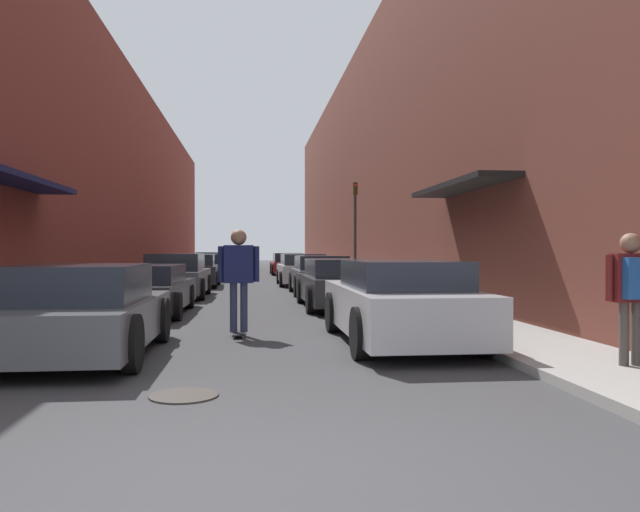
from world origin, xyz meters
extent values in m
plane|color=#38383A|center=(0.00, 21.88, 0.00)|extent=(120.37, 120.37, 0.00)
cube|color=gray|center=(-4.22, 27.36, 0.06)|extent=(1.80, 54.71, 0.12)
cube|color=gray|center=(4.22, 27.36, 0.06)|extent=(1.80, 54.71, 0.12)
cube|color=brown|center=(-7.12, 27.36, 4.74)|extent=(4.00, 54.71, 9.48)
cube|color=#141947|center=(-4.72, 9.57, 2.90)|extent=(1.00, 4.80, 0.12)
cube|color=brown|center=(7.12, 27.36, 5.59)|extent=(4.00, 54.71, 11.18)
cube|color=black|center=(4.72, 9.57, 2.90)|extent=(1.00, 4.80, 0.12)
cube|color=#515459|center=(-2.31, 4.98, 0.49)|extent=(1.90, 4.10, 0.59)
cube|color=#232833|center=(-2.31, 4.78, 1.03)|extent=(1.67, 2.14, 0.50)
cylinder|color=black|center=(-3.24, 6.26, 0.36)|extent=(0.18, 0.72, 0.72)
cylinder|color=black|center=(-1.38, 6.26, 0.36)|extent=(0.18, 0.72, 0.72)
cylinder|color=black|center=(-1.38, 3.71, 0.36)|extent=(0.18, 0.72, 0.72)
cube|color=#232326|center=(-2.35, 10.69, 0.45)|extent=(1.86, 4.54, 0.58)
cube|color=#232833|center=(-2.35, 10.47, 0.94)|extent=(1.59, 2.38, 0.40)
cylinder|color=black|center=(-3.20, 12.09, 0.30)|extent=(0.18, 0.60, 0.60)
cylinder|color=black|center=(-1.50, 12.09, 0.30)|extent=(0.18, 0.60, 0.60)
cylinder|color=black|center=(-3.20, 9.30, 0.30)|extent=(0.18, 0.60, 0.60)
cylinder|color=black|center=(-1.50, 9.30, 0.30)|extent=(0.18, 0.60, 0.60)
cube|color=#515459|center=(-2.27, 15.88, 0.51)|extent=(1.84, 4.29, 0.66)
cube|color=#232833|center=(-2.27, 15.67, 1.10)|extent=(1.59, 2.24, 0.52)
cylinder|color=black|center=(-3.13, 17.20, 0.33)|extent=(0.18, 0.65, 0.65)
cylinder|color=black|center=(-1.40, 17.20, 0.33)|extent=(0.18, 0.65, 0.65)
cylinder|color=black|center=(-3.13, 14.56, 0.33)|extent=(0.18, 0.65, 0.65)
cylinder|color=black|center=(-1.40, 14.56, 0.33)|extent=(0.18, 0.65, 0.65)
cube|color=#232326|center=(-2.29, 21.36, 0.52)|extent=(2.06, 4.12, 0.68)
cube|color=#232833|center=(-2.29, 21.16, 1.08)|extent=(1.77, 2.16, 0.45)
cylinder|color=black|center=(-3.24, 22.62, 0.32)|extent=(0.18, 0.64, 0.64)
cylinder|color=black|center=(-1.33, 22.62, 0.32)|extent=(0.18, 0.64, 0.64)
cylinder|color=black|center=(-3.24, 20.10, 0.32)|extent=(0.18, 0.64, 0.64)
cylinder|color=black|center=(-1.33, 20.10, 0.32)|extent=(0.18, 0.64, 0.64)
cube|color=#232326|center=(-2.32, 26.60, 0.47)|extent=(1.93, 4.58, 0.58)
cube|color=#232833|center=(-2.32, 26.37, 1.02)|extent=(1.70, 2.38, 0.53)
cylinder|color=black|center=(-3.26, 28.02, 0.32)|extent=(0.18, 0.65, 0.65)
cylinder|color=black|center=(-1.38, 28.02, 0.32)|extent=(0.18, 0.65, 0.65)
cylinder|color=black|center=(-3.26, 25.18, 0.32)|extent=(0.18, 0.65, 0.65)
cylinder|color=black|center=(-1.38, 25.18, 0.32)|extent=(0.18, 0.65, 0.65)
cube|color=#515459|center=(-2.19, 31.86, 0.52)|extent=(1.78, 4.19, 0.68)
cube|color=#232833|center=(-2.19, 31.65, 1.10)|extent=(1.55, 2.19, 0.48)
cylinder|color=black|center=(-3.04, 33.15, 0.33)|extent=(0.18, 0.67, 0.67)
cylinder|color=black|center=(-1.35, 33.15, 0.33)|extent=(0.18, 0.67, 0.67)
cylinder|color=black|center=(-3.04, 30.56, 0.33)|extent=(0.18, 0.67, 0.67)
cylinder|color=black|center=(-1.35, 30.56, 0.33)|extent=(0.18, 0.67, 0.67)
cube|color=#B7B7BC|center=(2.38, 5.77, 0.55)|extent=(1.81, 4.61, 0.70)
cube|color=#232833|center=(2.38, 5.54, 1.10)|extent=(1.59, 2.40, 0.42)
cylinder|color=black|center=(1.49, 7.20, 0.36)|extent=(0.18, 0.72, 0.72)
cylinder|color=black|center=(3.26, 7.20, 0.36)|extent=(0.18, 0.72, 0.72)
cylinder|color=black|center=(1.49, 4.34, 0.36)|extent=(0.18, 0.72, 0.72)
cylinder|color=black|center=(3.26, 4.34, 0.36)|extent=(0.18, 0.72, 0.72)
cube|color=#232326|center=(2.33, 11.85, 0.50)|extent=(1.96, 4.66, 0.63)
cube|color=#232833|center=(2.33, 11.61, 1.03)|extent=(1.70, 2.43, 0.44)
cylinder|color=black|center=(1.41, 13.28, 0.34)|extent=(0.18, 0.68, 0.68)
cylinder|color=black|center=(3.26, 13.28, 0.34)|extent=(0.18, 0.68, 0.68)
cylinder|color=black|center=(1.41, 10.41, 0.34)|extent=(0.18, 0.68, 0.68)
cylinder|color=black|center=(3.26, 10.41, 0.34)|extent=(0.18, 0.68, 0.68)
cube|color=#515459|center=(2.35, 16.76, 0.51)|extent=(1.87, 3.98, 0.64)
cube|color=#232833|center=(2.35, 16.57, 1.06)|extent=(1.62, 2.08, 0.46)
cylinder|color=black|center=(1.47, 17.99, 0.34)|extent=(0.18, 0.69, 0.69)
cylinder|color=black|center=(3.24, 17.99, 0.34)|extent=(0.18, 0.69, 0.69)
cylinder|color=black|center=(1.47, 15.54, 0.34)|extent=(0.18, 0.69, 0.69)
cylinder|color=black|center=(3.24, 15.54, 0.34)|extent=(0.18, 0.69, 0.69)
cube|color=#B7B7BC|center=(2.17, 21.90, 0.51)|extent=(1.96, 4.20, 0.68)
cube|color=#232833|center=(2.17, 21.69, 1.08)|extent=(1.70, 2.20, 0.45)
cylinder|color=black|center=(1.25, 23.20, 0.31)|extent=(0.18, 0.63, 0.63)
cylinder|color=black|center=(3.09, 23.20, 0.31)|extent=(0.18, 0.63, 0.63)
cylinder|color=black|center=(1.25, 20.61, 0.31)|extent=(0.18, 0.63, 0.63)
cylinder|color=black|center=(3.09, 20.61, 0.31)|extent=(0.18, 0.63, 0.63)
cube|color=black|center=(2.35, 27.18, 0.49)|extent=(1.82, 4.53, 0.59)
cube|color=#232833|center=(2.35, 26.95, 1.03)|extent=(1.58, 2.36, 0.49)
cylinder|color=black|center=(1.49, 28.57, 0.36)|extent=(0.18, 0.72, 0.72)
cylinder|color=black|center=(3.21, 28.57, 0.36)|extent=(0.18, 0.72, 0.72)
cylinder|color=black|center=(1.49, 25.78, 0.36)|extent=(0.18, 0.72, 0.72)
cylinder|color=black|center=(3.21, 25.78, 0.36)|extent=(0.18, 0.72, 0.72)
cube|color=maroon|center=(2.21, 33.07, 0.48)|extent=(1.93, 4.41, 0.59)
cube|color=#232833|center=(2.21, 32.85, 1.03)|extent=(1.67, 2.30, 0.51)
cylinder|color=black|center=(1.30, 34.43, 0.34)|extent=(0.18, 0.67, 0.67)
cylinder|color=black|center=(3.12, 34.43, 0.34)|extent=(0.18, 0.67, 0.67)
cylinder|color=black|center=(1.30, 31.72, 0.34)|extent=(0.18, 0.67, 0.67)
cylinder|color=black|center=(3.12, 31.72, 0.34)|extent=(0.18, 0.67, 0.67)
cube|color=black|center=(-0.17, 6.81, 0.07)|extent=(0.20, 0.78, 0.02)
cylinder|color=beige|center=(-0.25, 7.06, 0.03)|extent=(0.03, 0.06, 0.06)
cylinder|color=beige|center=(-0.09, 7.06, 0.03)|extent=(0.03, 0.06, 0.06)
cylinder|color=beige|center=(-0.25, 6.56, 0.03)|extent=(0.03, 0.06, 0.06)
cylinder|color=beige|center=(-0.09, 6.56, 0.03)|extent=(0.03, 0.06, 0.06)
cylinder|color=#2D3351|center=(-0.26, 6.81, 0.50)|extent=(0.13, 0.13, 0.84)
cylinder|color=#2D3351|center=(-0.08, 6.81, 0.50)|extent=(0.13, 0.13, 0.84)
cube|color=#191E4C|center=(-0.17, 6.81, 1.24)|extent=(0.50, 0.23, 0.65)
sphere|color=#8C664C|center=(-0.17, 6.81, 1.70)|extent=(0.27, 0.27, 0.27)
cylinder|color=#191E4C|center=(-0.47, 6.81, 1.24)|extent=(0.10, 0.10, 0.61)
cylinder|color=#191E4C|center=(0.13, 6.81, 1.24)|extent=(0.10, 0.10, 0.61)
cylinder|color=#332D28|center=(-0.64, 2.47, 0.01)|extent=(0.70, 0.70, 0.02)
cylinder|color=#2D2D2D|center=(3.85, 18.66, 2.04)|extent=(0.10, 0.10, 3.83)
cube|color=#332D0F|center=(3.85, 18.66, 3.73)|extent=(0.16, 0.16, 0.45)
sphere|color=red|center=(3.85, 18.58, 3.84)|extent=(0.11, 0.11, 0.11)
cylinder|color=#47423D|center=(4.41, 2.95, 0.50)|extent=(0.11, 0.11, 0.75)
cylinder|color=#47423D|center=(4.57, 2.95, 0.50)|extent=(0.11, 0.11, 0.75)
cube|color=maroon|center=(4.49, 2.95, 1.16)|extent=(0.45, 0.20, 0.57)
sphere|color=#8C664C|center=(4.49, 2.95, 1.57)|extent=(0.24, 0.24, 0.24)
cylinder|color=maroon|center=(4.22, 2.95, 1.16)|extent=(0.09, 0.09, 0.54)
cube|color=#1E519E|center=(4.49, 2.79, 1.16)|extent=(0.34, 0.12, 0.48)
camera|label=1|loc=(0.04, -3.94, 1.49)|focal=35.00mm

